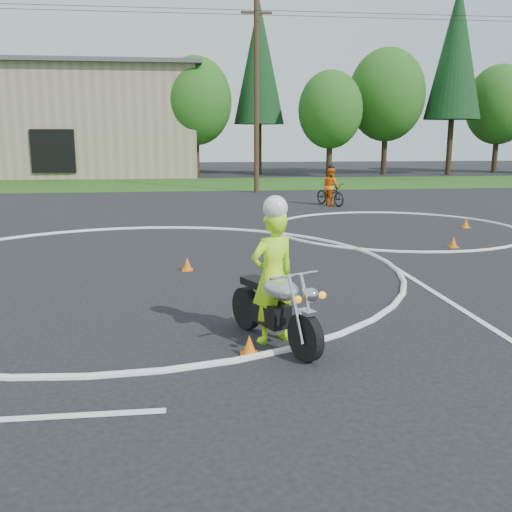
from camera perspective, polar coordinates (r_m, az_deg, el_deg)
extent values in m
plane|color=black|center=(10.38, -13.76, -5.09)|extent=(120.00, 120.00, 0.00)
cube|color=#1E4714|center=(37.00, -8.85, 7.10)|extent=(120.00, 10.00, 0.02)
torus|color=silver|center=(13.26, -12.25, -1.31)|extent=(12.12, 12.12, 0.12)
torus|color=silver|center=(19.30, 13.62, 2.69)|extent=(8.10, 8.10, 0.10)
cube|color=silver|center=(9.62, 23.04, -7.01)|extent=(0.12, 10.00, 0.01)
cylinder|color=black|center=(7.73, 4.97, -8.08)|extent=(0.40, 0.66, 0.66)
cylinder|color=black|center=(8.95, -0.98, -5.24)|extent=(0.40, 0.66, 0.66)
cube|color=black|center=(8.34, 1.56, -5.74)|extent=(0.54, 0.68, 0.33)
ellipsoid|color=silver|center=(8.04, 2.44, -3.29)|extent=(0.66, 0.81, 0.31)
cube|color=black|center=(8.50, 0.34, -2.75)|extent=(0.54, 0.72, 0.11)
cylinder|color=white|center=(7.62, 4.02, -5.29)|extent=(0.21, 0.38, 0.89)
cylinder|color=silver|center=(7.73, 5.22, -5.06)|extent=(0.21, 0.38, 0.89)
cube|color=silver|center=(7.60, 5.11, -5.62)|extent=(0.24, 0.29, 0.06)
cylinder|color=white|center=(7.71, 3.84, -1.93)|extent=(0.72, 0.36, 0.04)
sphere|color=silver|center=(7.46, 5.56, -3.92)|extent=(0.20, 0.20, 0.20)
sphere|color=orange|center=(7.37, 4.21, -4.36)|extent=(0.10, 0.10, 0.10)
sphere|color=orange|center=(7.60, 6.65, -3.90)|extent=(0.10, 0.10, 0.10)
cylinder|color=white|center=(8.81, 0.93, -5.51)|extent=(0.45, 0.84, 0.09)
imported|color=#B8FF1A|center=(8.24, 1.69, -2.08)|extent=(0.84, 0.73, 1.96)
sphere|color=silver|center=(8.02, 1.94, 4.84)|extent=(0.35, 0.35, 0.35)
imported|color=black|center=(25.44, 7.45, 6.16)|extent=(1.35, 1.99, 0.99)
imported|color=orange|center=(25.41, 7.47, 6.90)|extent=(0.89, 0.98, 1.65)
sphere|color=black|center=(25.35, 7.53, 8.80)|extent=(0.29, 0.29, 0.29)
cone|color=orange|center=(12.94, -6.89, -0.80)|extent=(0.22, 0.22, 0.30)
cube|color=orange|center=(12.97, -6.88, -1.39)|extent=(0.24, 0.24, 0.03)
cone|color=orange|center=(20.18, 20.24, 3.09)|extent=(0.22, 0.22, 0.30)
cube|color=orange|center=(20.20, 20.22, 2.71)|extent=(0.24, 0.24, 0.03)
cone|color=orange|center=(16.44, 19.14, 1.32)|extent=(0.22, 0.22, 0.30)
cube|color=orange|center=(16.47, 19.11, 0.86)|extent=(0.24, 0.24, 0.03)
cone|color=orange|center=(7.92, -0.68, -8.95)|extent=(0.22, 0.22, 0.30)
cube|color=orange|center=(7.96, -0.67, -9.86)|extent=(0.24, 0.24, 0.03)
cube|color=black|center=(42.79, -19.65, 9.85)|extent=(3.00, 0.16, 3.00)
cylinder|color=#382619|center=(43.89, -5.97, 10.00)|extent=(0.44, 0.44, 3.24)
ellipsoid|color=#1E5116|center=(43.94, -6.08, 15.16)|extent=(5.40, 5.40, 6.48)
cylinder|color=#382619|center=(46.22, 0.30, 10.59)|extent=(0.44, 0.44, 3.96)
cone|color=black|center=(46.56, 0.30, 18.81)|extent=(3.96, 3.96, 9.35)
cylinder|color=#382619|center=(44.20, 7.33, 9.75)|extent=(0.44, 0.44, 2.88)
ellipsoid|color=#1E5116|center=(44.22, 7.45, 14.31)|extent=(4.80, 4.80, 5.76)
cylinder|color=#382619|center=(47.54, 12.69, 10.13)|extent=(0.44, 0.44, 3.60)
ellipsoid|color=#1E5116|center=(47.64, 12.94, 15.42)|extent=(6.00, 6.00, 7.20)
cylinder|color=#382619|center=(48.51, 18.78, 10.25)|extent=(0.44, 0.44, 4.32)
cone|color=black|center=(48.93, 19.37, 18.76)|extent=(4.32, 4.32, 10.20)
cylinder|color=#382619|center=(52.59, 22.79, 9.45)|extent=(0.44, 0.44, 3.24)
ellipsoid|color=#1E5116|center=(52.64, 23.14, 13.75)|extent=(5.40, 5.40, 6.48)
cylinder|color=#382619|center=(45.01, -11.15, 9.66)|extent=(0.44, 0.44, 2.88)
ellipsoid|color=#1E5116|center=(45.03, -11.34, 14.13)|extent=(4.80, 4.80, 5.76)
cylinder|color=#473321|center=(31.15, 0.04, 15.57)|extent=(0.28, 0.28, 10.00)
cube|color=#473321|center=(31.70, 0.05, 23.16)|extent=(1.60, 0.12, 0.12)
cylinder|color=black|center=(31.58, -19.72, 22.56)|extent=(20.00, 0.02, 0.02)
cylinder|color=black|center=(32.64, -19.27, 22.22)|extent=(20.00, 0.02, 0.02)
cylinder|color=black|center=(33.84, 18.60, 21.86)|extent=(20.00, 0.02, 0.02)
cylinder|color=black|center=(34.83, 17.78, 21.60)|extent=(20.00, 0.02, 0.02)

